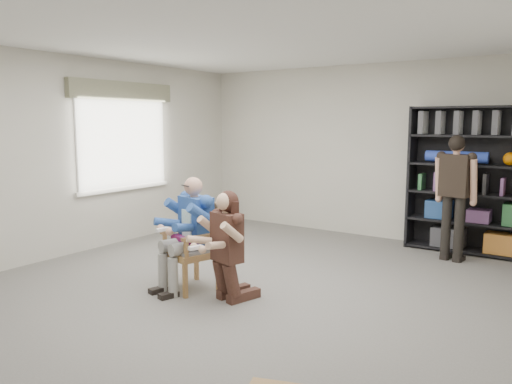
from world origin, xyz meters
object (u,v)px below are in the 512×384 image
Objects in this scene: seated_man at (190,233)px; armchair at (191,246)px; bookshelf at (474,181)px; kneeling_woman at (225,247)px; standing_man at (454,199)px.

armchair is at bearing 0.00° from seated_man.
bookshelf is at bearing 72.39° from seated_man.
armchair is 0.15m from seated_man.
standing_man reaches higher than kneeling_woman.
kneeling_woman is at bearing 4.31° from armchair.
armchair is 3.60m from standing_man.
kneeling_woman is 3.96m from bookshelf.
bookshelf is at bearing 86.92° from standing_man.
kneeling_woman is 3.38m from standing_man.
bookshelf is 0.61m from standing_man.
bookshelf reaches higher than kneeling_woman.
bookshelf reaches higher than standing_man.
standing_man reaches higher than seated_man.
armchair is 0.77× the size of seated_man.
seated_man is at bearing 0.00° from armchair.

